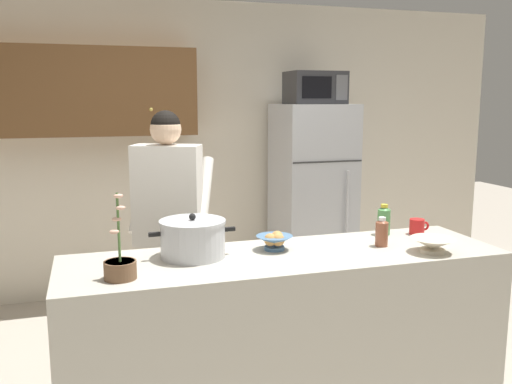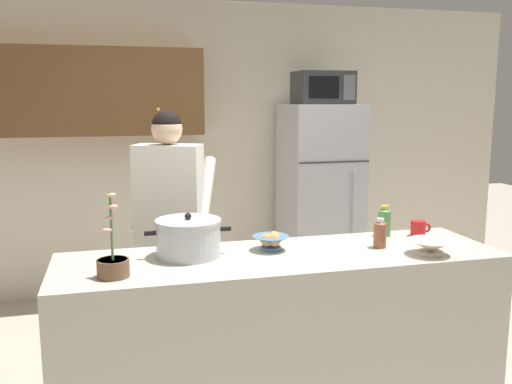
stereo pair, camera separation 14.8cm
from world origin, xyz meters
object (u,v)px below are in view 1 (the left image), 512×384
(bottle_near_edge, at_px, (382,232))
(person_near_pot, at_px, (168,209))
(bread_bowl, at_px, (275,241))
(microwave, at_px, (315,88))
(bottle_mid_counter, at_px, (384,220))
(coffee_mug, at_px, (417,227))
(refrigerator, at_px, (312,199))
(empty_bowl, at_px, (433,244))
(potted_orchid, at_px, (120,266))
(cooking_pot, at_px, (193,238))

(bottle_near_edge, bearing_deg, person_near_pot, 143.55)
(person_near_pot, height_order, bottle_near_edge, person_near_pot)
(bread_bowl, xyz_separation_m, bottle_near_edge, (0.61, -0.10, 0.03))
(microwave, distance_m, bottle_near_edge, 2.05)
(person_near_pot, xyz_separation_m, bottle_mid_counter, (1.24, -0.56, -0.03))
(bottle_near_edge, bearing_deg, coffee_mug, 27.91)
(refrigerator, distance_m, empty_bowl, 2.06)
(bottle_mid_counter, xyz_separation_m, potted_orchid, (-1.60, -0.39, -0.03))
(bread_bowl, distance_m, bottle_near_edge, 0.61)
(bread_bowl, xyz_separation_m, bottle_mid_counter, (0.75, 0.14, 0.04))
(microwave, bearing_deg, bread_bowl, -119.14)
(person_near_pot, relative_size, bread_bowl, 8.26)
(microwave, xyz_separation_m, potted_orchid, (-1.81, -1.98, -0.86))
(coffee_mug, bearing_deg, bottle_mid_counter, 165.18)
(person_near_pot, xyz_separation_m, bread_bowl, (0.48, -0.70, -0.08))
(coffee_mug, xyz_separation_m, bottle_near_edge, (-0.35, -0.19, 0.03))
(microwave, relative_size, cooking_pot, 1.05)
(coffee_mug, xyz_separation_m, potted_orchid, (-1.80, -0.34, 0.01))
(person_near_pot, bearing_deg, bottle_near_edge, -36.45)
(microwave, height_order, potted_orchid, microwave)
(cooking_pot, distance_m, potted_orchid, 0.47)
(microwave, distance_m, cooking_pot, 2.38)
(bread_bowl, relative_size, bottle_near_edge, 1.21)
(coffee_mug, relative_size, bottle_near_edge, 0.78)
(bottle_mid_counter, bearing_deg, person_near_pot, 155.51)
(refrigerator, bearing_deg, person_near_pot, -144.00)
(bottle_near_edge, bearing_deg, refrigerator, 79.05)
(empty_bowl, bearing_deg, refrigerator, 85.49)
(person_near_pot, relative_size, cooking_pot, 3.66)
(cooking_pot, xyz_separation_m, bottle_near_edge, (1.06, -0.10, -0.02))
(microwave, height_order, bottle_near_edge, microwave)
(person_near_pot, height_order, potted_orchid, person_near_pot)
(person_near_pot, distance_m, coffee_mug, 1.57)
(refrigerator, height_order, potted_orchid, refrigerator)
(microwave, bearing_deg, refrigerator, 90.07)
(empty_bowl, distance_m, bottle_near_edge, 0.28)
(microwave, xyz_separation_m, person_near_pot, (-1.45, -1.03, -0.79))
(bottle_near_edge, bearing_deg, microwave, 78.93)
(bottle_mid_counter, height_order, potted_orchid, potted_orchid)
(bottle_mid_counter, bearing_deg, empty_bowl, -83.71)
(bread_bowl, bearing_deg, coffee_mug, 4.91)
(coffee_mug, bearing_deg, bottle_near_edge, -152.09)
(cooking_pot, xyz_separation_m, bottle_mid_counter, (1.21, 0.14, -0.01))
(person_near_pot, height_order, cooking_pot, person_near_pot)
(bread_bowl, bearing_deg, empty_bowl, -20.43)
(bottle_mid_counter, bearing_deg, coffee_mug, -14.82)
(refrigerator, xyz_separation_m, microwave, (0.00, -0.02, 0.99))
(cooking_pot, relative_size, empty_bowl, 1.91)
(refrigerator, xyz_separation_m, bread_bowl, (-0.96, -1.75, 0.12))
(bottle_near_edge, distance_m, bottle_mid_counter, 0.28)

